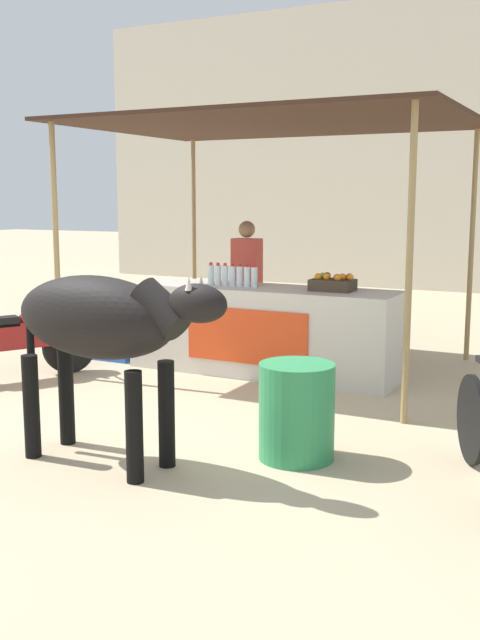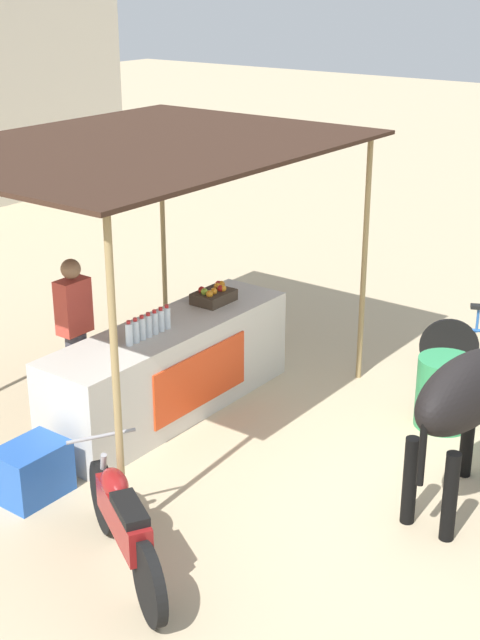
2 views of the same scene
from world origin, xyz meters
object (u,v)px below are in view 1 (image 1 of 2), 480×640
stall_counter (262,330)px  fruit_crate (333,283)px  water_barrel (297,411)px  cooler_box (115,338)px  vendor_behind_counter (247,287)px  cow (102,324)px  motorcycle_parked (17,340)px

stall_counter → fruit_crate: bearing=3.9°
water_barrel → stall_counter: bearing=120.5°
fruit_crate → cooler_box: 2.84m
vendor_behind_counter → cooler_box: (-1.36, -0.85, -0.61)m
fruit_crate → cow: size_ratio=0.24×
stall_counter → motorcycle_parked: size_ratio=1.87×
stall_counter → cooler_box: 1.95m
stall_counter → cooler_box: stall_counter is taller
fruit_crate → water_barrel: (0.61, -2.43, -0.67)m
water_barrel → motorcycle_parked: bearing=165.6°
stall_counter → cooler_box: size_ratio=5.00×
fruit_crate → motorcycle_parked: bearing=-153.3°
fruit_crate → vendor_behind_counter: vendor_behind_counter is taller
stall_counter → cow: cow is taller
stall_counter → fruit_crate: 0.97m
water_barrel → motorcycle_parked: 3.72m
fruit_crate → cooler_box: fruit_crate is taller
motorcycle_parked → stall_counter: bearing=33.4°
cow → motorcycle_parked: cow is taller
cooler_box → motorcycle_parked: size_ratio=0.37×
fruit_crate → cow: 3.21m
fruit_crate → motorcycle_parked: fruit_crate is taller
vendor_behind_counter → fruit_crate: bearing=-27.2°
stall_counter → vendor_behind_counter: size_ratio=1.82×
cooler_box → water_barrel: (3.34, -2.28, 0.12)m
stall_counter → vendor_behind_counter: bearing=127.1°
water_barrel → cow: bearing=-148.9°
motorcycle_parked → vendor_behind_counter: bearing=53.5°
cow → motorcycle_parked: bearing=145.5°
cow → stall_counter: bearing=93.6°
water_barrel → motorcycle_parked: motorcycle_parked is taller
stall_counter → cow: 3.16m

